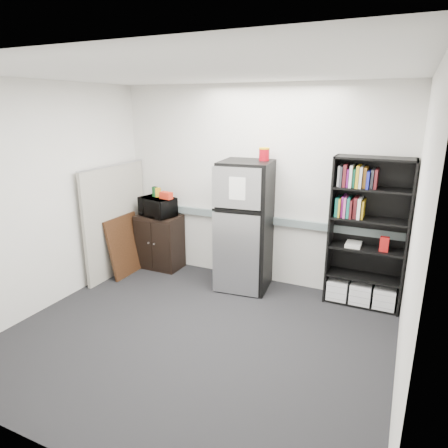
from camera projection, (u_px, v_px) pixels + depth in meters
name	position (u px, v px, depth m)	size (l,w,h in m)	color
floor	(195.00, 337.00, 4.34)	(4.00, 4.00, 0.00)	black
wall_back	(255.00, 186.00, 5.47)	(4.00, 0.02, 2.70)	silver
wall_right	(414.00, 246.00, 3.14)	(0.02, 3.50, 2.70)	silver
wall_left	(46.00, 198.00, 4.77)	(0.02, 3.50, 2.70)	silver
ceiling	(189.00, 72.00, 3.57)	(4.00, 3.50, 0.02)	white
electrical_raceway	(254.00, 218.00, 5.58)	(3.92, 0.05, 0.10)	slate
wall_note	(232.00, 170.00, 5.55)	(0.14, 0.00, 0.10)	white
bookshelf	(367.00, 235.00, 4.82)	(0.90, 0.34, 1.85)	black
cubicle_partition	(116.00, 220.00, 5.82)	(0.06, 1.30, 1.62)	gray
cabinet	(160.00, 242.00, 6.11)	(0.66, 0.44, 0.82)	black
microwave	(157.00, 207.00, 5.94)	(0.51, 0.35, 0.28)	black
snack_box_a	(155.00, 192.00, 5.93)	(0.07, 0.05, 0.15)	#1B5E2E
snack_box_b	(155.00, 192.00, 5.93)	(0.07, 0.05, 0.15)	#0D3D14
snack_box_c	(158.00, 192.00, 5.91)	(0.07, 0.05, 0.14)	gold
snack_bag	(166.00, 195.00, 5.80)	(0.18, 0.10, 0.10)	red
refrigerator	(245.00, 226.00, 5.33)	(0.72, 0.75, 1.74)	black
coffee_can	(264.00, 153.00, 5.09)	(0.14, 0.14, 0.18)	#9D0713
framed_poster	(126.00, 245.00, 5.88)	(0.20, 0.68, 0.87)	black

